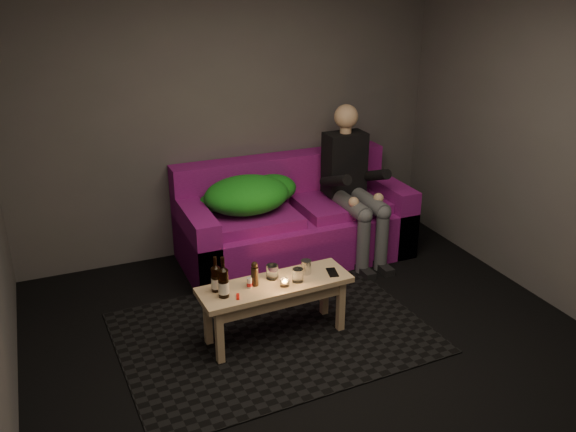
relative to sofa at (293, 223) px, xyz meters
name	(u,v)px	position (x,y,z in m)	size (l,w,h in m)	color
floor	(341,375)	(-0.43, -1.82, -0.33)	(4.50, 4.50, 0.00)	black
room	(315,120)	(-0.43, -1.35, 1.32)	(4.50, 4.50, 4.50)	silver
rug	(273,333)	(-0.67, -1.17, -0.32)	(2.22, 1.62, 0.01)	black
sofa	(293,223)	(0.00, 0.00, 0.00)	(2.09, 0.94, 0.90)	#78106B
green_blanket	(250,194)	(-0.42, -0.01, 0.35)	(0.92, 0.63, 0.31)	#1A8A19
person	(353,181)	(0.52, -0.17, 0.40)	(0.38, 0.87, 1.39)	black
coffee_table	(275,293)	(-0.67, -1.22, 0.05)	(1.12, 0.40, 0.45)	tan
beer_bottle_a	(216,279)	(-1.09, -1.17, 0.23)	(0.07, 0.07, 0.26)	black
beer_bottle_b	(223,282)	(-1.06, -1.27, 0.24)	(0.08, 0.08, 0.30)	black
salt_shaker	(249,283)	(-0.86, -1.22, 0.17)	(0.04, 0.04, 0.08)	silver
pepper_mill	(255,277)	(-0.81, -1.20, 0.20)	(0.05, 0.05, 0.14)	black
tumbler_back	(272,272)	(-0.66, -1.15, 0.18)	(0.09, 0.09, 0.10)	white
tealight	(285,283)	(-0.62, -1.29, 0.15)	(0.07, 0.07, 0.05)	white
tumbler_front	(298,275)	(-0.51, -1.27, 0.18)	(0.08, 0.08, 0.10)	white
steel_cup	(306,267)	(-0.40, -1.18, 0.18)	(0.08, 0.08, 0.10)	#B4B6BB
smartphone	(332,272)	(-0.22, -1.25, 0.13)	(0.07, 0.14, 0.01)	black
red_lighter	(238,297)	(-0.98, -1.32, 0.14)	(0.02, 0.07, 0.01)	red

